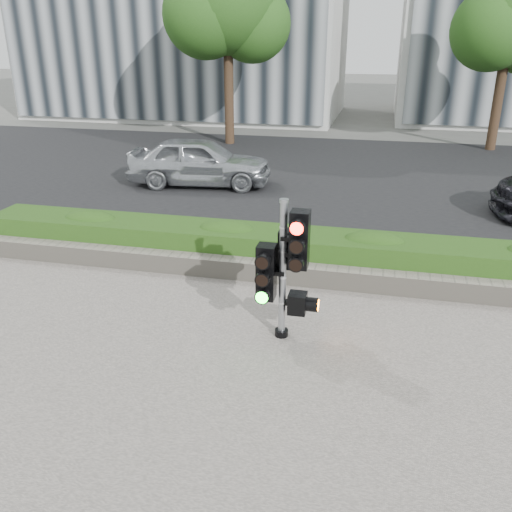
# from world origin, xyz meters

# --- Properties ---
(ground) EXTENTS (120.00, 120.00, 0.00)m
(ground) POSITION_xyz_m (0.00, 0.00, 0.00)
(ground) COLOR #51514C
(ground) RESTS_ON ground
(sidewalk) EXTENTS (16.00, 11.00, 0.03)m
(sidewalk) POSITION_xyz_m (0.00, -2.50, 0.01)
(sidewalk) COLOR #9E9389
(sidewalk) RESTS_ON ground
(road) EXTENTS (60.00, 13.00, 0.02)m
(road) POSITION_xyz_m (0.00, 10.00, 0.01)
(road) COLOR black
(road) RESTS_ON ground
(curb) EXTENTS (60.00, 0.25, 0.12)m
(curb) POSITION_xyz_m (0.00, 3.15, 0.06)
(curb) COLOR gray
(curb) RESTS_ON ground
(stone_wall) EXTENTS (12.00, 0.32, 0.34)m
(stone_wall) POSITION_xyz_m (0.00, 1.90, 0.20)
(stone_wall) COLOR gray
(stone_wall) RESTS_ON sidewalk
(hedge) EXTENTS (12.00, 1.00, 0.68)m
(hedge) POSITION_xyz_m (0.00, 2.55, 0.37)
(hedge) COLOR #427825
(hedge) RESTS_ON sidewalk
(tree_left) EXTENTS (4.61, 4.03, 7.34)m
(tree_left) POSITION_xyz_m (-4.52, 14.56, 5.04)
(tree_left) COLOR black
(tree_left) RESTS_ON ground
(tree_right) EXTENTS (4.10, 3.58, 6.53)m
(tree_right) POSITION_xyz_m (5.48, 15.55, 4.48)
(tree_right) COLOR black
(tree_right) RESTS_ON ground
(traffic_signal) EXTENTS (0.70, 0.50, 2.03)m
(traffic_signal) POSITION_xyz_m (0.34, 0.10, 1.15)
(traffic_signal) COLOR black
(traffic_signal) RESTS_ON sidewalk
(car_silver) EXTENTS (4.20, 2.09, 1.37)m
(car_silver) POSITION_xyz_m (-3.53, 7.93, 0.71)
(car_silver) COLOR #AFB2B7
(car_silver) RESTS_ON road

